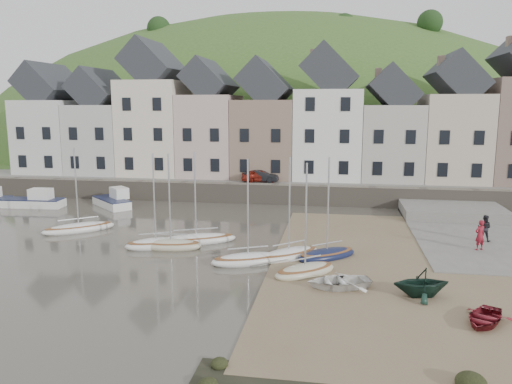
% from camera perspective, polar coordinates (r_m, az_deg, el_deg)
% --- Properties ---
extents(ground, '(160.00, 160.00, 0.00)m').
position_cam_1_polar(ground, '(30.27, -1.86, -7.56)').
color(ground, '#454136').
rests_on(ground, ground).
extents(quay_land, '(90.00, 30.00, 1.50)m').
position_cam_1_polar(quay_land, '(61.15, 3.96, 2.10)').
color(quay_land, '#375E25').
rests_on(quay_land, ground).
extents(quay_street, '(70.00, 7.00, 0.10)m').
position_cam_1_polar(quay_street, '(49.71, 2.72, 1.22)').
color(quay_street, slate).
rests_on(quay_street, quay_land).
extents(seawall, '(70.00, 1.20, 1.80)m').
position_cam_1_polar(seawall, '(46.39, 2.21, -0.23)').
color(seawall, slate).
rests_on(seawall, ground).
extents(beach, '(18.00, 26.00, 0.06)m').
position_cam_1_polar(beach, '(30.21, 19.29, -8.11)').
color(beach, '#776248').
rests_on(beach, ground).
extents(slipway, '(8.00, 18.00, 0.12)m').
position_cam_1_polar(slipway, '(38.57, 23.16, -4.42)').
color(slipway, slate).
rests_on(slipway, ground).
extents(hillside, '(134.40, 84.00, 84.00)m').
position_cam_1_polar(hillside, '(92.99, 2.39, -6.97)').
color(hillside, '#375E25').
rests_on(hillside, ground).
extents(townhouse_terrace, '(61.05, 8.00, 13.93)m').
position_cam_1_polar(townhouse_terrace, '(52.48, 5.15, 7.99)').
color(townhouse_terrace, silver).
rests_on(townhouse_terrace, quay_land).
extents(sailboat_0, '(4.90, 4.44, 6.32)m').
position_cam_1_polar(sailboat_0, '(38.63, -19.51, -3.86)').
color(sailboat_0, white).
rests_on(sailboat_0, ground).
extents(sailboat_1, '(4.16, 3.10, 6.32)m').
position_cam_1_polar(sailboat_1, '(33.03, -11.33, -5.77)').
color(sailboat_1, white).
rests_on(sailboat_1, ground).
extents(sailboat_2, '(4.11, 1.98, 6.32)m').
position_cam_1_polar(sailboat_2, '(32.60, -9.66, -5.92)').
color(sailboat_2, beige).
rests_on(sailboat_2, ground).
extents(sailboat_3, '(4.61, 3.21, 6.32)m').
position_cam_1_polar(sailboat_3, '(29.28, -0.91, -7.63)').
color(sailboat_3, white).
rests_on(sailboat_3, ground).
extents(sailboat_4, '(5.52, 3.60, 6.32)m').
position_cam_1_polar(sailboat_4, '(33.66, -6.82, -5.35)').
color(sailboat_4, white).
rests_on(sailboat_4, ground).
extents(sailboat_5, '(4.06, 3.65, 6.32)m').
position_cam_1_polar(sailboat_5, '(30.44, 8.07, -7.03)').
color(sailboat_5, '#131A3B').
rests_on(sailboat_5, ground).
extents(sailboat_6, '(4.22, 4.03, 6.32)m').
position_cam_1_polar(sailboat_6, '(30.26, 3.76, -7.06)').
color(sailboat_6, white).
rests_on(sailboat_6, ground).
extents(sailboat_7, '(3.86, 3.61, 6.32)m').
position_cam_1_polar(sailboat_7, '(27.48, 5.60, -8.87)').
color(sailboat_7, beige).
rests_on(sailboat_7, ground).
extents(motorboat_0, '(5.47, 2.04, 1.70)m').
position_cam_1_polar(motorboat_0, '(49.00, -23.81, -0.91)').
color(motorboat_0, white).
rests_on(motorboat_0, ground).
extents(motorboat_2, '(4.75, 4.57, 1.70)m').
position_cam_1_polar(motorboat_2, '(46.84, -15.91, -0.90)').
color(motorboat_2, white).
rests_on(motorboat_2, ground).
extents(rowboat_white, '(3.75, 3.14, 0.67)m').
position_cam_1_polar(rowboat_white, '(25.75, 9.35, -9.98)').
color(rowboat_white, white).
rests_on(rowboat_white, beach).
extents(rowboat_green, '(3.13, 2.86, 1.41)m').
position_cam_1_polar(rowboat_green, '(25.44, 18.27, -9.72)').
color(rowboat_green, black).
rests_on(rowboat_green, beach).
extents(rowboat_red, '(2.89, 3.19, 0.54)m').
position_cam_1_polar(rowboat_red, '(23.58, 24.53, -12.86)').
color(rowboat_red, maroon).
rests_on(rowboat_red, beach).
extents(person_red, '(0.83, 0.73, 1.91)m').
position_cam_1_polar(person_red, '(34.26, 24.12, -4.49)').
color(person_red, maroon).
rests_on(person_red, slipway).
extents(person_dark, '(1.06, 0.96, 1.76)m').
position_cam_1_polar(person_dark, '(36.63, 24.56, -3.75)').
color(person_dark, black).
rests_on(person_dark, slipway).
extents(car_left, '(3.83, 2.21, 1.23)m').
position_cam_1_polar(car_left, '(48.88, 0.45, 1.86)').
color(car_left, maroon).
rests_on(car_left, quay_street).
extents(car_right, '(3.49, 1.34, 1.14)m').
position_cam_1_polar(car_right, '(48.87, 0.55, 1.81)').
color(car_right, black).
rests_on(car_right, quay_street).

